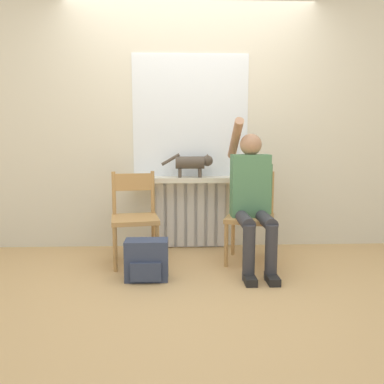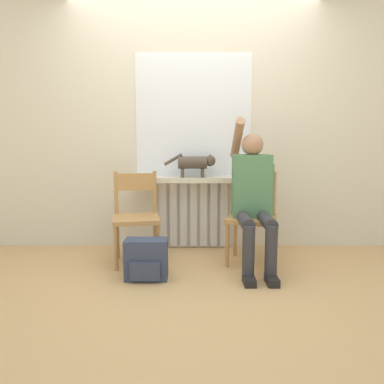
# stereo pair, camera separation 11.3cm
# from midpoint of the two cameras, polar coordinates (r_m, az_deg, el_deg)

# --- Properties ---
(ground_plane) EXTENTS (12.00, 12.00, 0.00)m
(ground_plane) POSITION_cam_midpoint_polar(r_m,az_deg,el_deg) (2.93, 1.21, -14.55)
(ground_plane) COLOR tan
(wall_with_window) EXTENTS (7.00, 0.06, 2.70)m
(wall_with_window) POSITION_cam_midpoint_polar(r_m,az_deg,el_deg) (3.95, 0.80, 11.19)
(wall_with_window) COLOR beige
(wall_with_window) RESTS_ON ground_plane
(radiator) EXTENTS (0.74, 0.08, 0.70)m
(radiator) POSITION_cam_midpoint_polar(r_m,az_deg,el_deg) (3.94, 0.79, -3.41)
(radiator) COLOR silver
(radiator) RESTS_ON ground_plane
(windowsill) EXTENTS (1.23, 0.26, 0.05)m
(windowsill) POSITION_cam_midpoint_polar(r_m,az_deg,el_deg) (3.80, 0.83, 1.93)
(windowsill) COLOR beige
(windowsill) RESTS_ON radiator
(window_glass) EXTENTS (1.18, 0.01, 1.24)m
(window_glass) POSITION_cam_midpoint_polar(r_m,az_deg,el_deg) (3.92, 0.81, 11.54)
(window_glass) COLOR white
(window_glass) RESTS_ON windowsill
(chair_left) EXTENTS (0.47, 0.47, 0.83)m
(chair_left) POSITION_cam_midpoint_polar(r_m,az_deg,el_deg) (3.46, -7.84, -3.61)
(chair_left) COLOR #B2844C
(chair_left) RESTS_ON ground_plane
(chair_right) EXTENTS (0.52, 0.52, 0.83)m
(chair_right) POSITION_cam_midpoint_polar(r_m,az_deg,el_deg) (3.49, 9.78, -3.58)
(chair_right) COLOR #B2844C
(chair_right) RESTS_ON ground_plane
(person) EXTENTS (0.36, 1.02, 1.32)m
(person) POSITION_cam_midpoint_polar(r_m,az_deg,el_deg) (3.33, 10.02, -0.35)
(person) COLOR #333338
(person) RESTS_ON ground_plane
(cat) EXTENTS (0.52, 0.12, 0.24)m
(cat) POSITION_cam_midpoint_polar(r_m,az_deg,el_deg) (3.75, 1.18, 4.49)
(cat) COLOR #4C4238
(cat) RESTS_ON windowsill
(backpack) EXTENTS (0.34, 0.21, 0.33)m
(backpack) POSITION_cam_midpoint_polar(r_m,az_deg,el_deg) (3.09, -6.18, -10.23)
(backpack) COLOR #333D56
(backpack) RESTS_ON ground_plane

